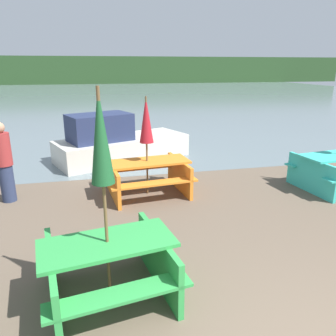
{
  "coord_description": "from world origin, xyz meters",
  "views": [
    {
      "loc": [
        -1.73,
        -1.33,
        2.62
      ],
      "look_at": [
        -0.51,
        4.18,
        0.85
      ],
      "focal_mm": 35.0,
      "sensor_mm": 36.0,
      "label": 1
    }
  ],
  "objects_px": {
    "picnic_table_green": "(109,264)",
    "umbrella_crimson": "(146,121)",
    "umbrella_darkgreen": "(101,140)",
    "picnic_table_orange": "(147,174)",
    "boat": "(117,143)",
    "person": "(4,163)"
  },
  "relations": [
    {
      "from": "picnic_table_green",
      "to": "umbrella_crimson",
      "type": "xyz_separation_m",
      "value": [
        0.95,
        3.15,
        1.13
      ]
    },
    {
      "from": "picnic_table_orange",
      "to": "person",
      "type": "distance_m",
      "value": 2.83
    },
    {
      "from": "picnic_table_orange",
      "to": "umbrella_darkgreen",
      "type": "height_order",
      "value": "umbrella_darkgreen"
    },
    {
      "from": "picnic_table_green",
      "to": "picnic_table_orange",
      "type": "bearing_deg",
      "value": 73.12
    },
    {
      "from": "picnic_table_orange",
      "to": "boat",
      "type": "relative_size",
      "value": 0.47
    },
    {
      "from": "picnic_table_orange",
      "to": "person",
      "type": "height_order",
      "value": "person"
    },
    {
      "from": "umbrella_darkgreen",
      "to": "person",
      "type": "relative_size",
      "value": 1.52
    },
    {
      "from": "picnic_table_green",
      "to": "picnic_table_orange",
      "type": "height_order",
      "value": "same"
    },
    {
      "from": "boat",
      "to": "person",
      "type": "bearing_deg",
      "value": -154.26
    },
    {
      "from": "picnic_table_green",
      "to": "umbrella_darkgreen",
      "type": "bearing_deg",
      "value": 0.0
    },
    {
      "from": "boat",
      "to": "umbrella_crimson",
      "type": "bearing_deg",
      "value": -103.09
    },
    {
      "from": "boat",
      "to": "person",
      "type": "distance_m",
      "value": 3.52
    },
    {
      "from": "picnic_table_orange",
      "to": "picnic_table_green",
      "type": "bearing_deg",
      "value": -106.88
    },
    {
      "from": "picnic_table_green",
      "to": "umbrella_crimson",
      "type": "bearing_deg",
      "value": 73.12
    },
    {
      "from": "umbrella_darkgreen",
      "to": "boat",
      "type": "bearing_deg",
      "value": 84.97
    },
    {
      "from": "umbrella_darkgreen",
      "to": "umbrella_crimson",
      "type": "bearing_deg",
      "value": 73.12
    },
    {
      "from": "picnic_table_green",
      "to": "umbrella_darkgreen",
      "type": "distance_m",
      "value": 1.46
    },
    {
      "from": "picnic_table_green",
      "to": "person",
      "type": "xyz_separation_m",
      "value": [
        -1.84,
        3.35,
        0.37
      ]
    },
    {
      "from": "boat",
      "to": "person",
      "type": "height_order",
      "value": "person"
    },
    {
      "from": "picnic_table_orange",
      "to": "person",
      "type": "xyz_separation_m",
      "value": [
        -2.8,
        0.2,
        0.36
      ]
    },
    {
      "from": "picnic_table_orange",
      "to": "umbrella_crimson",
      "type": "relative_size",
      "value": 0.92
    },
    {
      "from": "picnic_table_green",
      "to": "umbrella_crimson",
      "type": "relative_size",
      "value": 0.84
    }
  ]
}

